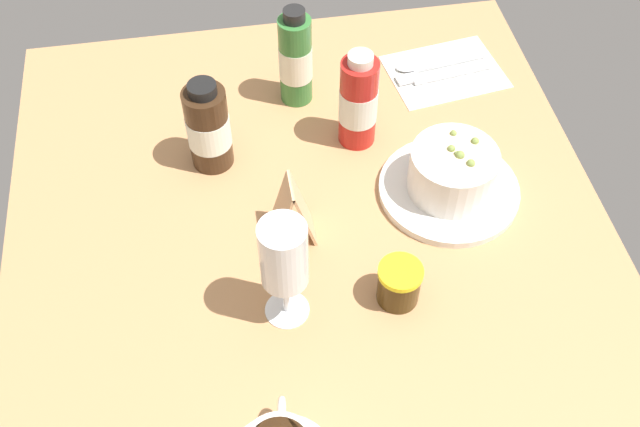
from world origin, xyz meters
TOP-DOWN VIEW (x-y plane):
  - ground_plane at (0.00, 0.00)cm, footprint 110.00×84.00cm
  - porridge_bowl at (11.53, -20.83)cm, footprint 20.27×20.27cm
  - cutlery_setting at (37.21, -27.06)cm, footprint 16.43×20.23cm
  - wine_glass at (-4.22, 5.03)cm, footprint 5.82×5.82cm
  - jam_jar at (-4.62, -9.39)cm, footprint 5.76×5.76cm
  - sauce_bottle_brown at (23.64, 12.26)cm, footprint 6.34×6.34cm
  - sauce_bottle_green at (35.34, -2.16)cm, footprint 5.23×5.23cm
  - sauce_bottle_red at (24.58, -9.85)cm, footprint 5.72×5.72cm
  - menu_card at (7.95, 2.48)cm, footprint 5.34×6.10cm

SIDE VIEW (x-z plane):
  - ground_plane at x=0.00cm, z-range -3.00..0.00cm
  - cutlery_setting at x=37.21cm, z-range -0.20..0.70cm
  - jam_jar at x=-4.62cm, z-range 0.04..6.14cm
  - porridge_bowl at x=11.53cm, z-range -0.63..8.17cm
  - menu_card at x=7.95cm, z-range -0.05..10.27cm
  - sauce_bottle_brown at x=23.64cm, z-range -0.60..14.34cm
  - sauce_bottle_red at x=24.58cm, z-range -0.59..15.59cm
  - sauce_bottle_green at x=35.34cm, z-range -0.68..16.10cm
  - wine_glass at x=-4.22cm, z-range 2.90..19.99cm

